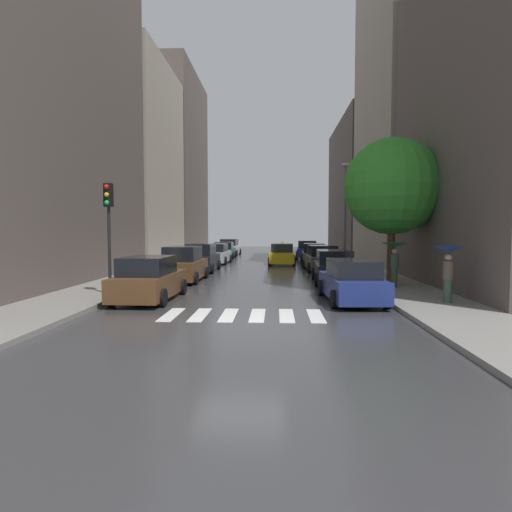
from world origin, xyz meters
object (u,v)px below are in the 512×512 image
Objects in this scene: parked_car_right_nearest at (352,282)px; traffic_light_left_corner at (109,214)px; pedestrian_foreground at (395,253)px; parked_car_left_fifth at (224,251)px; taxi_midroad at (282,254)px; parked_car_left_second at (184,265)px; parked_car_right_second at (334,267)px; parked_car_right_third at (321,259)px; parked_car_left_nearest at (149,280)px; lamp_post_right at (345,208)px; parked_car_right_fifth at (307,250)px; pedestrian_by_kerb at (448,260)px; street_tree_right at (392,187)px; parked_car_left_fourth at (216,254)px; parked_car_left_sixth at (230,248)px; parked_car_right_fourth at (314,254)px; parked_car_left_third at (201,259)px.

traffic_light_left_corner is at bearing 84.59° from parked_car_right_nearest.
pedestrian_foreground reaches higher than parked_car_right_nearest.
taxi_midroad reaches higher than parked_car_left_fifth.
parked_car_left_second reaches higher than parked_car_right_second.
parked_car_right_second is at bearing 24.42° from pedestrian_foreground.
parked_car_right_third reaches higher than parked_car_right_second.
parked_car_left_second reaches higher than parked_car_left_nearest.
traffic_light_left_corner is 16.57m from lamp_post_right.
parked_car_left_second is 1.03× the size of parked_car_right_fifth.
parked_car_left_nearest is 6.12m from parked_car_left_second.
pedestrian_by_kerb is at bearing -169.97° from parked_car_right_third.
parked_car_left_fifth is at bearing 86.14° from traffic_light_left_corner.
parked_car_right_nearest is 9.63m from traffic_light_left_corner.
parked_car_right_nearest is (7.59, -0.01, -0.04)m from parked_car_left_nearest.
traffic_light_left_corner is at bearing 160.18° from taxi_midroad.
traffic_light_left_corner reaches higher than parked_car_right_third.
street_tree_right reaches higher than pedestrian_by_kerb.
pedestrian_by_kerb is 14.04m from lamp_post_right.
parked_car_right_second reaches higher than parked_car_left_fifth.
lamp_post_right is at bearing -10.29° from parked_car_right_nearest.
pedestrian_by_kerb is (10.71, -19.22, 0.86)m from parked_car_left_fourth.
parked_car_left_fifth is 2.21× the size of pedestrian_by_kerb.
traffic_light_left_corner is at bearing 175.63° from parked_car_left_fifth.
pedestrian_foreground is 1.00× the size of pedestrian_by_kerb.
parked_car_left_nearest is 25.60m from parked_car_right_fifth.
parked_car_right_second is 0.96× the size of parked_car_right_third.
parked_car_right_second is at bearing -159.43° from parked_car_left_sixth.
taxi_midroad is 0.70× the size of street_tree_right.
parked_car_left_fourth reaches higher than parked_car_left_fifth.
lamp_post_right reaches higher than parked_car_left_second.
pedestrian_foreground reaches higher than parked_car_left_sixth.
parked_car_left_sixth is 2.27× the size of pedestrian_foreground.
parked_car_left_fourth is at bearing 84.58° from traffic_light_left_corner.
taxi_midroad is 7.31m from lamp_post_right.
parked_car_left_second is 1.02× the size of parked_car_left_fifth.
parked_car_right_second is at bearing -177.21° from parked_car_right_fifth.
parked_car_right_third is 13.67m from pedestrian_by_kerb.
parked_car_right_second is 12.29m from parked_car_right_fourth.
street_tree_right reaches higher than taxi_midroad.
pedestrian_foreground is at bearing -86.08° from lamp_post_right.
parked_car_right_second is at bearing -91.30° from parked_car_left_second.
parked_car_left_sixth is at bearing 87.02° from traffic_light_left_corner.
parked_car_left_second is 19.84m from parked_car_right_fifth.
parked_car_right_nearest is 1.07× the size of traffic_light_left_corner.
parked_car_left_third reaches higher than parked_car_right_fifth.
parked_car_left_second is 9.96m from parked_car_right_third.
street_tree_right is (4.92, -13.25, 3.92)m from taxi_midroad.
parked_car_left_second is at bearing 1.24° from parked_car_left_nearest.
parked_car_left_sixth is 20.06m from lamp_post_right.
taxi_midroad is 19.62m from pedestrian_by_kerb.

